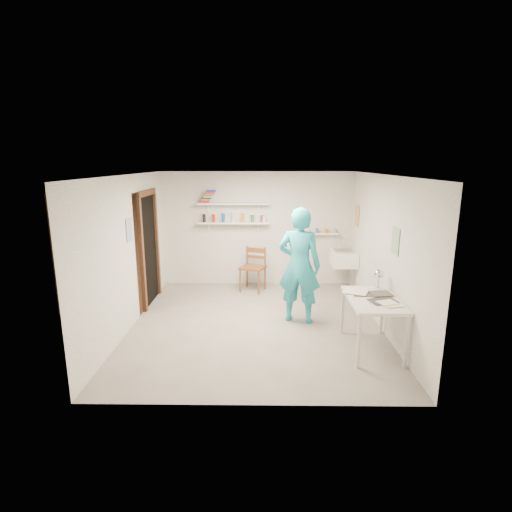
{
  "coord_description": "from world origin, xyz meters",
  "views": [
    {
      "loc": [
        0.08,
        -6.12,
        2.6
      ],
      "look_at": [
        0.0,
        0.4,
        1.05
      ],
      "focal_mm": 28.0,
      "sensor_mm": 36.0,
      "label": 1
    }
  ],
  "objects_px": {
    "belfast_sink": "(344,258)",
    "desk_lamp": "(379,274)",
    "work_table": "(372,324)",
    "wall_clock": "(295,244)",
    "man": "(299,266)",
    "wooden_chair": "(253,267)"
  },
  "relations": [
    {
      "from": "work_table",
      "to": "desk_lamp",
      "type": "relative_size",
      "value": 8.0
    },
    {
      "from": "man",
      "to": "work_table",
      "type": "xyz_separation_m",
      "value": [
        0.93,
        -1.03,
        -0.57
      ]
    },
    {
      "from": "wooden_chair",
      "to": "work_table",
      "type": "xyz_separation_m",
      "value": [
        1.72,
        -2.62,
        -0.11
      ]
    },
    {
      "from": "wall_clock",
      "to": "desk_lamp",
      "type": "distance_m",
      "value": 1.45
    },
    {
      "from": "belfast_sink",
      "to": "man",
      "type": "relative_size",
      "value": 0.31
    },
    {
      "from": "belfast_sink",
      "to": "desk_lamp",
      "type": "distance_m",
      "value": 2.15
    },
    {
      "from": "man",
      "to": "wooden_chair",
      "type": "height_order",
      "value": "man"
    },
    {
      "from": "desk_lamp",
      "to": "man",
      "type": "bearing_deg",
      "value": 153.01
    },
    {
      "from": "wooden_chair",
      "to": "desk_lamp",
      "type": "height_order",
      "value": "desk_lamp"
    },
    {
      "from": "man",
      "to": "wooden_chair",
      "type": "relative_size",
      "value": 1.94
    },
    {
      "from": "wall_clock",
      "to": "desk_lamp",
      "type": "relative_size",
      "value": 2.41
    },
    {
      "from": "belfast_sink",
      "to": "desk_lamp",
      "type": "relative_size",
      "value": 4.22
    },
    {
      "from": "belfast_sink",
      "to": "work_table",
      "type": "xyz_separation_m",
      "value": [
        -0.11,
        -2.58,
        -0.32
      ]
    },
    {
      "from": "belfast_sink",
      "to": "wooden_chair",
      "type": "height_order",
      "value": "wooden_chair"
    },
    {
      "from": "wooden_chair",
      "to": "desk_lamp",
      "type": "relative_size",
      "value": 6.92
    },
    {
      "from": "work_table",
      "to": "wooden_chair",
      "type": "bearing_deg",
      "value": 123.38
    },
    {
      "from": "wooden_chair",
      "to": "man",
      "type": "bearing_deg",
      "value": -43.55
    },
    {
      "from": "man",
      "to": "wooden_chair",
      "type": "distance_m",
      "value": 1.84
    },
    {
      "from": "man",
      "to": "desk_lamp",
      "type": "distance_m",
      "value": 1.26
    },
    {
      "from": "man",
      "to": "work_table",
      "type": "relative_size",
      "value": 1.67
    },
    {
      "from": "work_table",
      "to": "desk_lamp",
      "type": "xyz_separation_m",
      "value": [
        0.19,
        0.46,
        0.6
      ]
    },
    {
      "from": "belfast_sink",
      "to": "desk_lamp",
      "type": "xyz_separation_m",
      "value": [
        0.08,
        -2.13,
        0.28
      ]
    }
  ]
}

